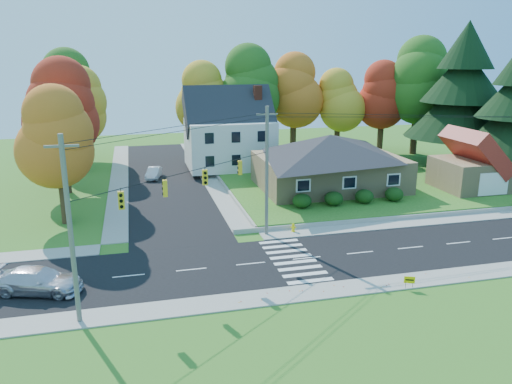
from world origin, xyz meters
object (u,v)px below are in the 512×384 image
silver_sedan (38,281)px  fire_hydrant (293,228)px  ranch_house (329,160)px  white_car (154,173)px

silver_sedan → fire_hydrant: (17.85, 6.30, -0.42)m
ranch_house → fire_hydrant: (-7.29, -10.77, -2.91)m
ranch_house → fire_hydrant: 13.33m
white_car → fire_hydrant: bearing=-50.8°
silver_sedan → fire_hydrant: size_ratio=7.01×
ranch_house → silver_sedan: 30.49m
silver_sedan → white_car: size_ratio=1.37×
silver_sedan → white_car: bearing=1.4°
silver_sedan → fire_hydrant: 18.94m
ranch_house → white_car: ranch_house is taller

